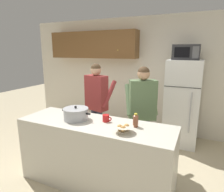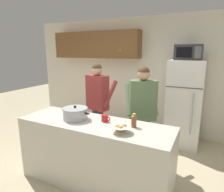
% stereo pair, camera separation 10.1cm
% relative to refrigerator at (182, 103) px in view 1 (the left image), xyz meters
% --- Properties ---
extents(ground_plane, '(14.00, 14.00, 0.00)m').
position_rel_refrigerator_xyz_m(ground_plane, '(-0.94, -1.85, -0.85)').
color(ground_plane, '#C6B793').
extents(back_wall_unit, '(6.00, 0.48, 2.60)m').
position_rel_refrigerator_xyz_m(back_wall_unit, '(-1.18, 0.40, 0.59)').
color(back_wall_unit, silver).
rests_on(back_wall_unit, ground).
extents(kitchen_island, '(2.13, 0.68, 0.92)m').
position_rel_refrigerator_xyz_m(kitchen_island, '(-0.94, -1.85, -0.39)').
color(kitchen_island, beige).
rests_on(kitchen_island, ground).
extents(refrigerator, '(0.64, 0.68, 1.69)m').
position_rel_refrigerator_xyz_m(refrigerator, '(0.00, 0.00, 0.00)').
color(refrigerator, white).
rests_on(refrigerator, ground).
extents(microwave, '(0.48, 0.37, 0.28)m').
position_rel_refrigerator_xyz_m(microwave, '(0.00, -0.02, 0.99)').
color(microwave, '#2D2D30').
rests_on(microwave, refrigerator).
extents(person_near_pot, '(0.57, 0.51, 1.64)m').
position_rel_refrigerator_xyz_m(person_near_pot, '(-1.41, -0.94, 0.18)').
color(person_near_pot, '#33384C').
rests_on(person_near_pot, ground).
extents(person_by_sink, '(0.61, 0.57, 1.63)m').
position_rel_refrigerator_xyz_m(person_by_sink, '(-0.51, -1.09, 0.17)').
color(person_by_sink, '#33384C').
rests_on(person_by_sink, ground).
extents(cooking_pot, '(0.46, 0.35, 0.20)m').
position_rel_refrigerator_xyz_m(cooking_pot, '(-1.24, -1.85, 0.16)').
color(cooking_pot, '#ADAFB5').
rests_on(cooking_pot, kitchen_island).
extents(coffee_mug, '(0.13, 0.09, 0.10)m').
position_rel_refrigerator_xyz_m(coffee_mug, '(-0.82, -1.75, 0.12)').
color(coffee_mug, red).
rests_on(coffee_mug, kitchen_island).
extents(bread_bowl, '(0.24, 0.24, 0.10)m').
position_rel_refrigerator_xyz_m(bread_bowl, '(-0.48, -1.99, 0.13)').
color(bread_bowl, beige).
rests_on(bread_bowl, kitchen_island).
extents(bottle_near_edge, '(0.07, 0.07, 0.18)m').
position_rel_refrigerator_xyz_m(bottle_near_edge, '(-0.40, -1.76, 0.16)').
color(bottle_near_edge, brown).
rests_on(bottle_near_edge, kitchen_island).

